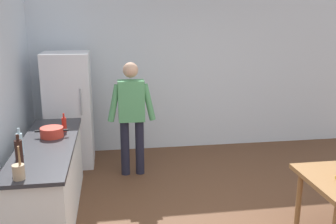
# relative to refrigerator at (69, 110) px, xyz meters

# --- Properties ---
(wall_back) EXTENTS (6.40, 0.12, 2.70)m
(wall_back) POSITION_rel_refrigerator_xyz_m (1.90, 0.60, 0.45)
(wall_back) COLOR silver
(wall_back) RESTS_ON ground_plane
(kitchen_counter) EXTENTS (0.64, 2.20, 0.90)m
(kitchen_counter) POSITION_rel_refrigerator_xyz_m (-0.10, -1.60, -0.45)
(kitchen_counter) COLOR white
(kitchen_counter) RESTS_ON ground_plane
(refrigerator) EXTENTS (0.70, 0.67, 1.80)m
(refrigerator) POSITION_rel_refrigerator_xyz_m (0.00, 0.00, 0.00)
(refrigerator) COLOR white
(refrigerator) RESTS_ON ground_plane
(person) EXTENTS (0.70, 0.22, 1.70)m
(person) POSITION_rel_refrigerator_xyz_m (0.95, -0.55, 0.08)
(person) COLOR #1E1E2D
(person) RESTS_ON ground_plane
(cooking_pot) EXTENTS (0.40, 0.28, 0.12)m
(cooking_pot) POSITION_rel_refrigerator_xyz_m (-0.07, -1.35, 0.06)
(cooking_pot) COLOR red
(cooking_pot) RESTS_ON kitchen_counter
(utensil_jar) EXTENTS (0.11, 0.11, 0.32)m
(utensil_jar) POSITION_rel_refrigerator_xyz_m (-0.20, -2.57, 0.08)
(utensil_jar) COLOR tan
(utensil_jar) RESTS_ON kitchen_counter
(bottle_wine_dark) EXTENTS (0.08, 0.08, 0.34)m
(bottle_wine_dark) POSITION_rel_refrigerator_xyz_m (-0.25, -2.29, 0.15)
(bottle_wine_dark) COLOR black
(bottle_wine_dark) RESTS_ON kitchen_counter
(bottle_water_clear) EXTENTS (0.07, 0.07, 0.30)m
(bottle_water_clear) POSITION_rel_refrigerator_xyz_m (-0.32, -1.93, 0.13)
(bottle_water_clear) COLOR silver
(bottle_water_clear) RESTS_ON kitchen_counter
(bottle_sauce_red) EXTENTS (0.06, 0.06, 0.24)m
(bottle_sauce_red) POSITION_rel_refrigerator_xyz_m (0.05, -1.13, 0.10)
(bottle_sauce_red) COLOR #B22319
(bottle_sauce_red) RESTS_ON kitchen_counter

